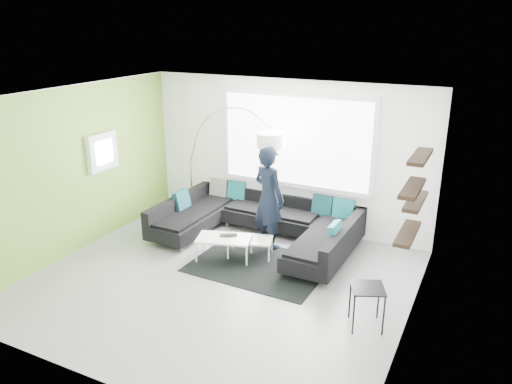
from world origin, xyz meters
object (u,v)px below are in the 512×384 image
sectional_sofa (256,225)px  person (269,198)px  arc_lamp (190,160)px  coffee_table (237,247)px  side_table (366,307)px  laptop (229,236)px

sectional_sofa → person: person is taller
arc_lamp → person: arc_lamp is taller
sectional_sofa → arc_lamp: (-1.74, 0.59, 0.84)m
coffee_table → arc_lamp: (-1.72, 1.26, 0.97)m
arc_lamp → side_table: 4.83m
sectional_sofa → coffee_table: sectional_sofa is taller
arc_lamp → coffee_table: bearing=-24.6°
coffee_table → arc_lamp: size_ratio=0.49×
coffee_table → arc_lamp: 2.34m
sectional_sofa → laptop: size_ratio=10.18×
coffee_table → laptop: laptop is taller
arc_lamp → laptop: 2.22m
sectional_sofa → side_table: 2.95m
sectional_sofa → arc_lamp: bearing=162.2°
side_table → laptop: 2.74m
person → side_table: bearing=165.9°
laptop → coffee_table: bearing=-0.7°
side_table → person: person is taller
laptop → sectional_sofa: bearing=48.7°
coffee_table → laptop: 0.24m
arc_lamp → side_table: arc_lamp is taller
arc_lamp → laptop: arc_lamp is taller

